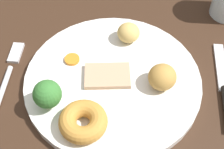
# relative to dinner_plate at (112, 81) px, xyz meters

# --- Properties ---
(dining_table) EXTENTS (1.20, 0.84, 0.04)m
(dining_table) POSITION_rel_dinner_plate_xyz_m (0.01, -0.01, -0.02)
(dining_table) COLOR #382316
(dining_table) RESTS_ON ground
(dinner_plate) EXTENTS (0.29, 0.29, 0.01)m
(dinner_plate) POSITION_rel_dinner_plate_xyz_m (0.00, 0.00, 0.00)
(dinner_plate) COLOR white
(dinner_plate) RESTS_ON dining_table
(meat_slice_main) EXTENTS (0.08, 0.05, 0.01)m
(meat_slice_main) POSITION_rel_dinner_plate_xyz_m (-0.01, 0.00, 0.01)
(meat_slice_main) COLOR tan
(meat_slice_main) RESTS_ON dinner_plate
(yorkshire_pudding) EXTENTS (0.07, 0.07, 0.03)m
(yorkshire_pudding) POSITION_rel_dinner_plate_xyz_m (-0.04, -0.09, 0.02)
(yorkshire_pudding) COLOR #C68938
(yorkshire_pudding) RESTS_ON dinner_plate
(roast_potato_left) EXTENTS (0.05, 0.05, 0.03)m
(roast_potato_left) POSITION_rel_dinner_plate_xyz_m (0.03, 0.09, 0.02)
(roast_potato_left) COLOR #D8B260
(roast_potato_left) RESTS_ON dinner_plate
(roast_potato_right) EXTENTS (0.06, 0.06, 0.04)m
(roast_potato_right) POSITION_rel_dinner_plate_xyz_m (0.08, -0.02, 0.03)
(roast_potato_right) COLOR #BC8C42
(roast_potato_right) RESTS_ON dinner_plate
(carrot_coin_front) EXTENTS (0.03, 0.03, 0.00)m
(carrot_coin_front) POSITION_rel_dinner_plate_xyz_m (-0.07, 0.04, 0.01)
(carrot_coin_front) COLOR orange
(carrot_coin_front) RESTS_ON dinner_plate
(broccoli_floret) EXTENTS (0.04, 0.04, 0.05)m
(broccoli_floret) POSITION_rel_dinner_plate_xyz_m (-0.10, -0.05, 0.03)
(broccoli_floret) COLOR #8CB766
(broccoli_floret) RESTS_ON dinner_plate
(fork) EXTENTS (0.02, 0.15, 0.01)m
(fork) POSITION_rel_dinner_plate_xyz_m (-0.18, 0.01, -0.00)
(fork) COLOR silver
(fork) RESTS_ON dining_table
(knife) EXTENTS (0.03, 0.19, 0.01)m
(knife) POSITION_rel_dinner_plate_xyz_m (0.18, -0.02, -0.00)
(knife) COLOR black
(knife) RESTS_ON dining_table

